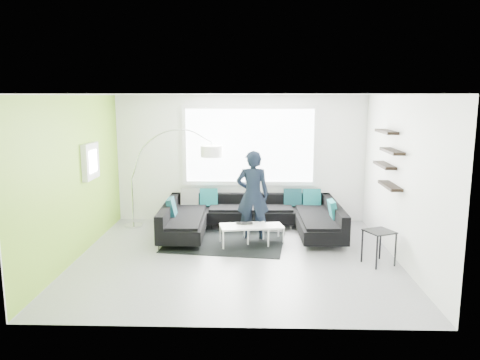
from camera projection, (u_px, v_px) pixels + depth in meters
The scene contains 9 objects.
ground at pixel (237, 257), 8.14m from camera, with size 5.50×5.50×0.00m, color gray.
room_shell at pixel (239, 153), 8.02m from camera, with size 5.54×5.04×2.82m.
sectional_sofa at pixel (251, 219), 9.42m from camera, with size 3.56×2.24×0.76m.
rug at pixel (225, 242), 8.98m from camera, with size 2.22×1.61×0.01m, color black.
coffee_table at pixel (254, 233), 8.92m from camera, with size 1.14×0.66×0.37m, color silver.
arc_lamp at pixel (132, 178), 9.88m from camera, with size 1.97×0.68×2.11m, color white, non-canonical shape.
side_table at pixel (379, 248), 7.77m from camera, with size 0.42×0.42×0.58m, color black.
person at pixel (253, 195), 9.10m from camera, with size 0.64×0.42×1.75m, color black.
laptop at pixel (244, 224), 8.84m from camera, with size 0.32×0.21×0.03m, color black.
Camera 1 is at (0.29, -7.77, 2.78)m, focal length 35.00 mm.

